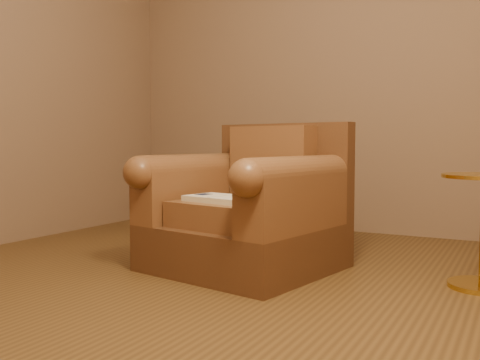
% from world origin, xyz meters
% --- Properties ---
extents(floor, '(4.00, 4.00, 0.00)m').
position_xyz_m(floor, '(0.00, 0.00, 0.00)').
color(floor, brown).
rests_on(floor, ground).
extents(armchair, '(1.07, 1.03, 0.83)m').
position_xyz_m(armchair, '(-0.16, 0.50, 0.32)').
color(armchair, '#57341D').
rests_on(armchair, floor).
extents(teddy_bear, '(0.15, 0.17, 0.21)m').
position_xyz_m(teddy_bear, '(-0.11, 0.57, 0.47)').
color(teddy_bear, '#D0AC92').
rests_on(teddy_bear, armchair).
extents(guidebook, '(0.44, 0.31, 0.03)m').
position_xyz_m(guidebook, '(-0.20, 0.29, 0.41)').
color(guidebook, beige).
rests_on(guidebook, armchair).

